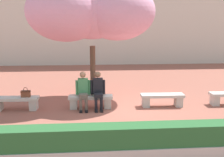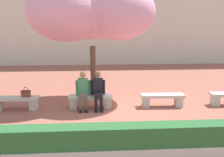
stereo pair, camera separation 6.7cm
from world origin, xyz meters
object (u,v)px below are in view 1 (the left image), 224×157
stone_bench_near_west (91,100)px  person_seated_left (83,89)px  stone_bench_west_end (16,102)px  handbag (26,93)px  stone_bench_center (162,98)px  person_seated_right (98,89)px  cherry_tree_main (91,12)px

stone_bench_near_west → person_seated_left: 0.48m
stone_bench_west_end → handbag: bearing=-1.9°
stone_bench_center → person_seated_right: (-2.27, -0.05, 0.40)m
person_seated_left → handbag: size_ratio=3.81×
stone_bench_west_end → stone_bench_center: bearing=0.0°
person_seated_right → cherry_tree_main: bearing=97.7°
person_seated_right → stone_bench_center: bearing=1.4°
stone_bench_center → person_seated_left: size_ratio=1.18×
person_seated_right → cherry_tree_main: cherry_tree_main is taller
stone_bench_near_west → cherry_tree_main: bearing=87.7°
stone_bench_center → person_seated_right: 2.31m
stone_bench_near_west → stone_bench_center: bearing=0.0°
stone_bench_center → handbag: handbag is taller
stone_bench_west_end → person_seated_left: 2.31m
stone_bench_center → cherry_tree_main: bearing=150.1°
stone_bench_west_end → stone_bench_center: 5.05m
person_seated_left → cherry_tree_main: (0.31, 1.47, 2.64)m
cherry_tree_main → handbag: bearing=-147.4°
stone_bench_west_end → person_seated_right: bearing=-1.1°
person_seated_left → handbag: 1.93m
stone_bench_west_end → handbag: (0.35, -0.01, 0.29)m
stone_bench_west_end → person_seated_right: size_ratio=1.18×
stone_bench_west_end → stone_bench_center: size_ratio=1.00×
stone_bench_center → cherry_tree_main: 4.17m
stone_bench_near_west → handbag: handbag is taller
stone_bench_near_west → cherry_tree_main: (0.06, 1.42, 3.04)m
stone_bench_west_end → person_seated_left: bearing=-1.3°
stone_bench_west_end → person_seated_left: person_seated_left is taller
stone_bench_center → handbag: bearing=-179.9°
person_seated_left → handbag: person_seated_left is taller
stone_bench_near_west → person_seated_right: bearing=-11.8°
stone_bench_center → cherry_tree_main: cherry_tree_main is taller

